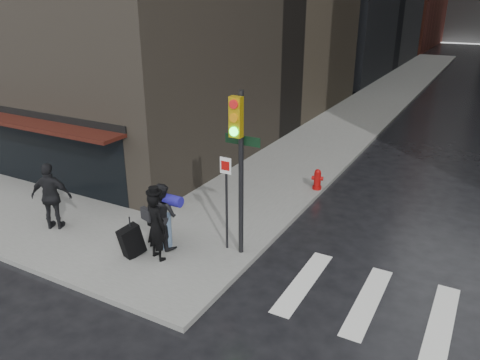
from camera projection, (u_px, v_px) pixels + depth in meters
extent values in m
plane|color=black|center=(166.00, 265.00, 12.36)|extent=(140.00, 140.00, 0.00)
cube|color=slate|center=(391.00, 91.00, 34.32)|extent=(4.00, 50.00, 0.15)
cube|color=silver|center=(303.00, 282.00, 11.60)|extent=(0.50, 3.00, 0.01)
cube|color=silver|center=(368.00, 301.00, 10.88)|extent=(0.50, 3.00, 0.01)
cube|color=silver|center=(441.00, 323.00, 10.16)|extent=(0.50, 3.00, 0.01)
cube|color=black|center=(41.00, 153.00, 16.66)|extent=(8.00, 0.12, 2.60)
cube|color=#36120C|center=(23.00, 122.00, 15.80)|extent=(8.40, 1.10, 0.12)
cube|color=black|center=(33.00, 114.00, 16.09)|extent=(8.40, 0.08, 0.22)
imported|color=black|center=(156.00, 226.00, 12.06)|extent=(0.78, 0.63, 1.87)
cylinder|color=black|center=(154.00, 192.00, 11.71)|extent=(0.40, 0.40, 0.05)
cylinder|color=black|center=(154.00, 190.00, 11.69)|extent=(0.25, 0.25, 0.15)
cube|color=black|center=(147.00, 214.00, 12.14)|extent=(0.42, 0.24, 0.32)
cube|color=black|center=(132.00, 241.00, 12.34)|extent=(0.51, 0.78, 0.95)
cylinder|color=black|center=(130.00, 224.00, 12.15)|extent=(0.04, 0.04, 0.44)
imported|color=black|center=(162.00, 215.00, 12.66)|extent=(1.01, 0.85, 1.85)
cube|color=black|center=(157.00, 221.00, 13.19)|extent=(0.60, 0.39, 0.35)
cylinder|color=#211A93|center=(172.00, 200.00, 12.39)|extent=(0.56, 0.30, 0.30)
imported|color=black|center=(52.00, 196.00, 13.64)|extent=(1.29, 0.96, 2.03)
cylinder|color=black|center=(241.00, 176.00, 11.89)|extent=(0.13, 0.13, 4.39)
cube|color=#B9930C|center=(236.00, 117.00, 11.11)|extent=(0.31, 0.20, 0.99)
cylinder|color=red|center=(234.00, 104.00, 10.90)|extent=(0.22, 0.06, 0.22)
cylinder|color=orange|center=(234.00, 118.00, 11.02)|extent=(0.22, 0.06, 0.22)
cylinder|color=#19E533|center=(234.00, 132.00, 11.14)|extent=(0.22, 0.06, 0.22)
cylinder|color=black|center=(227.00, 204.00, 12.41)|extent=(0.07, 0.07, 2.63)
cube|color=white|center=(226.00, 166.00, 11.98)|extent=(0.33, 0.02, 0.44)
cube|color=black|center=(243.00, 140.00, 11.61)|extent=(0.99, 0.04, 0.24)
cylinder|color=#990A09|center=(317.00, 187.00, 16.80)|extent=(0.33, 0.33, 0.10)
cylinder|color=#990A09|center=(317.00, 181.00, 16.71)|extent=(0.25, 0.25, 0.62)
sphere|color=#990A09|center=(318.00, 172.00, 16.58)|extent=(0.23, 0.23, 0.23)
cylinder|color=#990A09|center=(317.00, 178.00, 16.67)|extent=(0.43, 0.23, 0.14)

